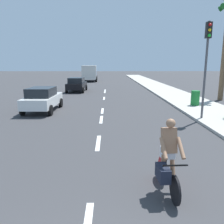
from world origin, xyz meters
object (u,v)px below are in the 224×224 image
(parked_car_white, at_px, (43,99))
(parked_car_black, at_px, (77,84))
(delivery_truck, at_px, (90,73))
(traffic_signal, at_px, (207,53))
(trash_bin_far, at_px, (195,98))
(cyclist, at_px, (167,160))

(parked_car_white, relative_size, parked_car_black, 0.95)
(delivery_truck, height_order, traffic_signal, traffic_signal)
(parked_car_white, relative_size, traffic_signal, 0.78)
(delivery_truck, distance_m, trash_bin_far, 27.22)
(traffic_signal, bearing_deg, cyclist, -117.51)
(parked_car_white, bearing_deg, trash_bin_far, 8.01)
(parked_car_black, relative_size, delivery_truck, 0.68)
(parked_car_white, xyz_separation_m, trash_bin_far, (10.54, 1.26, -0.17))
(cyclist, relative_size, parked_car_black, 0.43)
(parked_car_black, bearing_deg, traffic_signal, -56.03)
(parked_car_white, relative_size, delivery_truck, 0.65)
(parked_car_white, distance_m, trash_bin_far, 10.62)
(cyclist, height_order, delivery_truck, delivery_truck)
(traffic_signal, relative_size, trash_bin_far, 4.97)
(parked_car_white, distance_m, parked_car_black, 10.98)
(parked_car_white, distance_m, delivery_truck, 26.74)
(traffic_signal, height_order, trash_bin_far, traffic_signal)
(parked_car_white, bearing_deg, delivery_truck, 89.20)
(cyclist, distance_m, parked_car_white, 11.41)
(cyclist, xyz_separation_m, parked_car_white, (-5.72, 9.88, 0.01))
(parked_car_white, xyz_separation_m, delivery_truck, (0.93, 26.71, 0.67))
(cyclist, bearing_deg, parked_car_white, -62.41)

